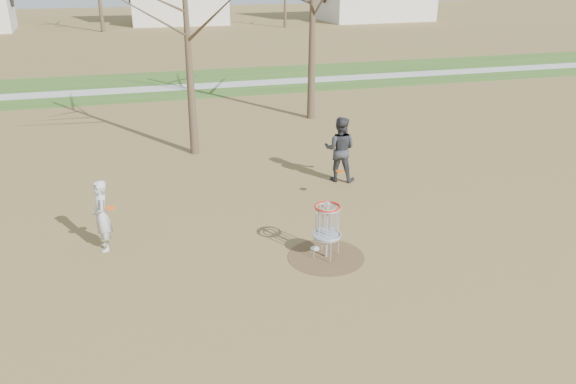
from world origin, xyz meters
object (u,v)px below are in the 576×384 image
at_px(player_throwing, 340,149).
at_px(disc_grounded, 315,248).
at_px(player_standing, 102,216).
at_px(disc_golf_basket, 327,222).

height_order(player_throwing, disc_grounded, player_throwing).
bearing_deg(player_standing, disc_golf_basket, 61.23).
distance_m(player_standing, disc_grounded, 5.08).
bearing_deg(disc_grounded, disc_golf_basket, -72.86).
xyz_separation_m(player_standing, disc_golf_basket, (4.95, -1.81, 0.05)).
distance_m(player_throwing, disc_grounded, 4.80).
height_order(player_standing, disc_golf_basket, player_standing).
height_order(player_standing, player_throwing, player_throwing).
relative_size(player_standing, disc_grounded, 7.88).
bearing_deg(player_standing, player_throwing, 103.03).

